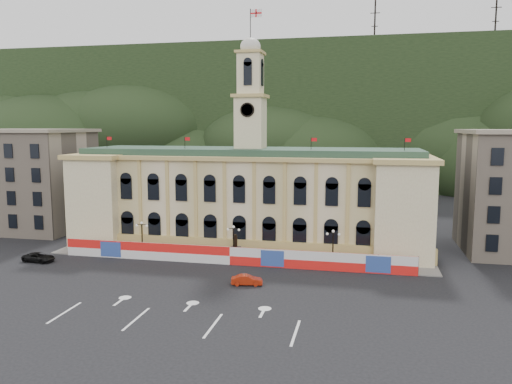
% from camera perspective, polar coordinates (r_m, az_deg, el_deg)
% --- Properties ---
extents(ground, '(260.00, 260.00, 0.00)m').
position_cam_1_polar(ground, '(56.44, -7.07, -12.30)').
color(ground, black).
rests_on(ground, ground).
extents(lane_markings, '(26.00, 10.00, 0.02)m').
position_cam_1_polar(lane_markings, '(52.06, -8.93, -14.08)').
color(lane_markings, white).
rests_on(lane_markings, ground).
extents(hill_ridge, '(230.00, 80.00, 64.00)m').
position_cam_1_polar(hill_ridge, '(172.96, 6.37, 7.62)').
color(hill_ridge, black).
rests_on(hill_ridge, ground).
extents(city_hall, '(56.20, 17.60, 37.10)m').
position_cam_1_polar(city_hall, '(80.48, -0.67, -0.50)').
color(city_hall, beige).
rests_on(city_hall, ground).
extents(side_building_left, '(21.00, 17.00, 18.60)m').
position_cam_1_polar(side_building_left, '(101.71, -24.57, 1.34)').
color(side_building_left, tan).
rests_on(side_building_left, ground).
extents(hoarding_fence, '(50.00, 0.44, 2.50)m').
position_cam_1_polar(hoarding_fence, '(69.80, -2.94, -7.29)').
color(hoarding_fence, red).
rests_on(hoarding_fence, ground).
extents(pavement, '(56.00, 5.50, 0.16)m').
position_cam_1_polar(pavement, '(72.63, -2.42, -7.65)').
color(pavement, slate).
rests_on(pavement, ground).
extents(statue, '(1.40, 1.40, 3.72)m').
position_cam_1_polar(statue, '(72.58, -2.37, -6.76)').
color(statue, '#595651').
rests_on(statue, ground).
extents(lamp_left, '(1.96, 0.44, 5.15)m').
position_cam_1_polar(lamp_left, '(75.91, -12.89, -4.85)').
color(lamp_left, black).
rests_on(lamp_left, ground).
extents(lamp_center, '(1.96, 0.44, 5.15)m').
position_cam_1_polar(lamp_center, '(71.19, -2.58, -5.48)').
color(lamp_center, black).
rests_on(lamp_center, ground).
extents(lamp_right, '(1.96, 0.44, 5.15)m').
position_cam_1_polar(lamp_right, '(69.04, 8.79, -5.98)').
color(lamp_right, black).
rests_on(lamp_right, ground).
extents(red_sedan, '(2.70, 4.27, 1.25)m').
position_cam_1_polar(red_sedan, '(61.24, -1.05, -10.02)').
color(red_sedan, '#9F200B').
rests_on(red_sedan, ground).
extents(black_suv, '(2.88, 4.97, 1.29)m').
position_cam_1_polar(black_suv, '(77.64, -23.59, -6.86)').
color(black_suv, black).
rests_on(black_suv, ground).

